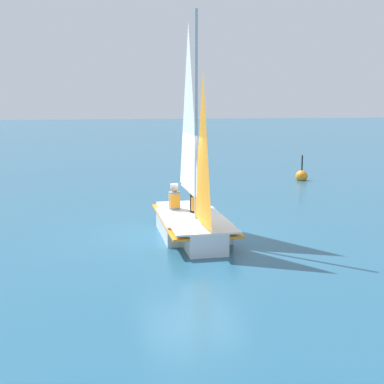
% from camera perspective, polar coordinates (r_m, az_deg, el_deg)
% --- Properties ---
extents(ground_plane, '(260.00, 260.00, 0.00)m').
position_cam_1_polar(ground_plane, '(12.13, -0.00, -5.06)').
color(ground_plane, '#235675').
extents(sailboat_main, '(1.90, 4.07, 5.32)m').
position_cam_1_polar(sailboat_main, '(12.00, -0.03, -1.73)').
color(sailboat_main, silver).
rests_on(sailboat_main, ground_plane).
extents(sailor_helm, '(0.33, 0.36, 1.16)m').
position_cam_1_polar(sailor_helm, '(12.39, 0.45, -1.79)').
color(sailor_helm, black).
rests_on(sailor_helm, ground_plane).
extents(sailor_crew, '(0.33, 0.36, 1.16)m').
position_cam_1_polar(sailor_crew, '(12.75, -2.10, -1.41)').
color(sailor_crew, black).
rests_on(sailor_crew, ground_plane).
extents(buoy_marker, '(0.53, 0.53, 1.19)m').
position_cam_1_polar(buoy_marker, '(21.68, 12.86, 1.87)').
color(buoy_marker, orange).
rests_on(buoy_marker, ground_plane).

